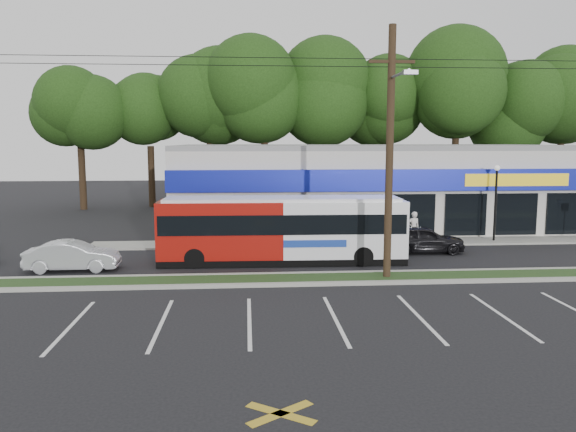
# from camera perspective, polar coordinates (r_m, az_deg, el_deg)

# --- Properties ---
(ground) EXTENTS (120.00, 120.00, 0.00)m
(ground) POSITION_cam_1_polar(r_m,az_deg,el_deg) (21.76, 2.90, -7.19)
(ground) COLOR black
(ground) RESTS_ON ground
(grass_strip) EXTENTS (40.00, 1.60, 0.12)m
(grass_strip) POSITION_cam_1_polar(r_m,az_deg,el_deg) (22.71, 2.59, -6.40)
(grass_strip) COLOR #1C3315
(grass_strip) RESTS_ON ground
(curb_south) EXTENTS (40.00, 0.25, 0.14)m
(curb_south) POSITION_cam_1_polar(r_m,az_deg,el_deg) (21.89, 2.85, -6.91)
(curb_south) COLOR #9E9E93
(curb_south) RESTS_ON ground
(curb_north) EXTENTS (40.00, 0.25, 0.14)m
(curb_north) POSITION_cam_1_polar(r_m,az_deg,el_deg) (23.52, 2.34, -5.88)
(curb_north) COLOR #9E9E93
(curb_north) RESTS_ON ground
(sidewalk) EXTENTS (32.00, 2.20, 0.10)m
(sidewalk) POSITION_cam_1_polar(r_m,az_deg,el_deg) (31.32, 9.95, -2.62)
(sidewalk) COLOR #9E9E93
(sidewalk) RESTS_ON ground
(strip_mall) EXTENTS (25.00, 12.55, 5.30)m
(strip_mall) POSITION_cam_1_polar(r_m,az_deg,el_deg) (37.79, 8.21, 3.14)
(strip_mall) COLOR beige
(strip_mall) RESTS_ON ground
(utility_pole) EXTENTS (50.00, 2.77, 10.00)m
(utility_pole) POSITION_cam_1_polar(r_m,az_deg,el_deg) (22.48, 9.93, 7.14)
(utility_pole) COLOR black
(utility_pole) RESTS_ON ground
(lamp_post) EXTENTS (0.30, 0.30, 4.25)m
(lamp_post) POSITION_cam_1_polar(r_m,az_deg,el_deg) (32.79, 20.36, 2.10)
(lamp_post) COLOR black
(lamp_post) RESTS_ON ground
(tree_line) EXTENTS (46.76, 6.76, 11.83)m
(tree_line) POSITION_cam_1_polar(r_m,az_deg,el_deg) (47.42, 3.86, 11.07)
(tree_line) COLOR black
(tree_line) RESTS_ON ground
(metrobus) EXTENTS (11.27, 2.61, 3.02)m
(metrobus) POSITION_cam_1_polar(r_m,az_deg,el_deg) (25.73, -0.57, -1.23)
(metrobus) COLOR #99110B
(metrobus) RESTS_ON ground
(car_dark) EXTENTS (4.11, 1.77, 1.38)m
(car_dark) POSITION_cam_1_polar(r_m,az_deg,el_deg) (28.89, 13.54, -2.29)
(car_dark) COLOR black
(car_dark) RESTS_ON ground
(car_silver) EXTENTS (3.94, 1.49, 1.29)m
(car_silver) POSITION_cam_1_polar(r_m,az_deg,el_deg) (25.97, -21.05, -3.81)
(car_silver) COLOR #AFB2B7
(car_silver) RESTS_ON ground
(pedestrian_a) EXTENTS (0.70, 0.51, 1.79)m
(pedestrian_a) POSITION_cam_1_polar(r_m,az_deg,el_deg) (31.07, 12.63, -1.19)
(pedestrian_a) COLOR silver
(pedestrian_a) RESTS_ON ground
(pedestrian_b) EXTENTS (1.10, 1.05, 1.79)m
(pedestrian_b) POSITION_cam_1_polar(r_m,az_deg,el_deg) (29.03, 6.86, -1.68)
(pedestrian_b) COLOR silver
(pedestrian_b) RESTS_ON ground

